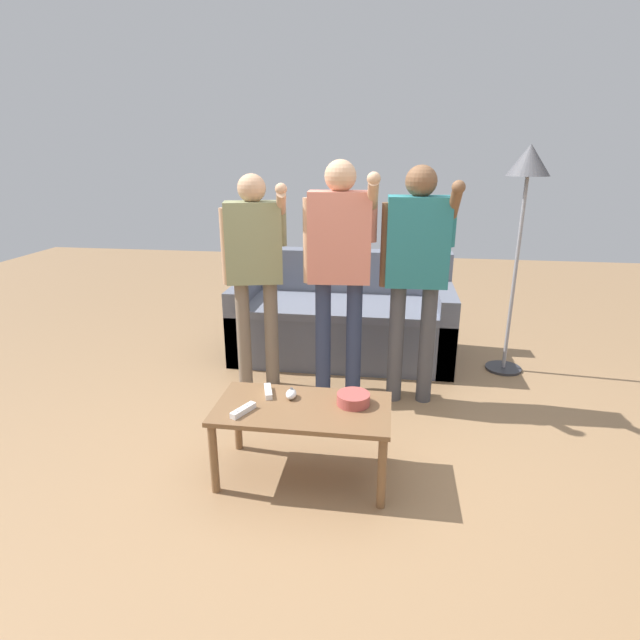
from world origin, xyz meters
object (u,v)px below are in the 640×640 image
at_px(floor_lamp, 527,182).
at_px(player_left, 255,259).
at_px(player_center, 339,256).
at_px(game_remote_wand_far, 243,410).
at_px(coffee_table, 303,416).
at_px(couch, 343,320).
at_px(player_right, 417,260).
at_px(game_remote_wand_near, 268,391).
at_px(game_remote_nunchuk, 291,394).
at_px(snack_bowl, 353,399).

height_order(floor_lamp, player_left, floor_lamp).
xyz_separation_m(player_center, game_remote_wand_far, (-0.37, -1.06, -0.60)).
distance_m(coffee_table, player_left, 1.31).
bearing_deg(couch, player_right, -55.22).
height_order(player_left, player_center, player_center).
bearing_deg(game_remote_wand_far, coffee_table, 21.19).
bearing_deg(game_remote_wand_near, player_right, 47.26).
relative_size(player_left, game_remote_wand_far, 9.70).
distance_m(game_remote_nunchuk, player_right, 1.24).
bearing_deg(couch, floor_lamp, -6.56).
bearing_deg(floor_lamp, game_remote_wand_near, -136.32).
bearing_deg(game_remote_wand_near, coffee_table, -28.38).
xyz_separation_m(game_remote_nunchuk, game_remote_wand_near, (-0.13, 0.03, -0.01)).
bearing_deg(game_remote_nunchuk, player_right, 53.43).
bearing_deg(player_left, snack_bowl, -51.44).
height_order(couch, player_left, player_left).
xyz_separation_m(snack_bowl, game_remote_nunchuk, (-0.34, 0.02, -0.01)).
bearing_deg(coffee_table, snack_bowl, 13.95).
bearing_deg(game_remote_wand_far, snack_bowl, 17.82).
height_order(coffee_table, player_left, player_left).
bearing_deg(game_remote_wand_near, snack_bowl, -6.10).
height_order(coffee_table, player_center, player_center).
xyz_separation_m(player_left, game_remote_wand_far, (0.23, -1.15, -0.54)).
distance_m(snack_bowl, player_right, 1.12).
bearing_deg(snack_bowl, game_remote_wand_far, -162.18).
height_order(game_remote_nunchuk, floor_lamp, floor_lamp).
height_order(game_remote_nunchuk, player_right, player_right).
relative_size(snack_bowl, player_right, 0.11).
xyz_separation_m(couch, player_left, (-0.55, -0.73, 0.66)).
relative_size(coffee_table, floor_lamp, 0.53).
xyz_separation_m(game_remote_nunchuk, floor_lamp, (1.43, 1.53, 1.03)).
xyz_separation_m(player_right, game_remote_wand_far, (-0.87, -1.08, -0.58)).
bearing_deg(floor_lamp, snack_bowl, -125.38).
height_order(coffee_table, game_remote_wand_far, game_remote_wand_far).
relative_size(game_remote_nunchuk, game_remote_wand_far, 0.56).
xyz_separation_m(floor_lamp, player_center, (-1.27, -0.66, -0.44)).
relative_size(player_center, game_remote_wand_near, 10.46).
relative_size(couch, player_center, 1.11).
distance_m(floor_lamp, player_right, 1.10).
bearing_deg(game_remote_wand_far, player_left, 101.45).
relative_size(coffee_table, game_remote_wand_near, 5.86).
bearing_deg(game_remote_nunchuk, player_left, 114.81).
distance_m(couch, player_center, 1.09).
distance_m(snack_bowl, player_left, 1.35).
relative_size(player_center, game_remote_wand_far, 10.27).
xyz_separation_m(player_left, player_center, (0.60, -0.09, 0.06)).
xyz_separation_m(player_center, game_remote_wand_near, (-0.29, -0.83, -0.60)).
height_order(snack_bowl, game_remote_nunchuk, snack_bowl).
xyz_separation_m(couch, game_remote_wand_far, (-0.32, -1.87, 0.12)).
relative_size(player_left, player_right, 0.96).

